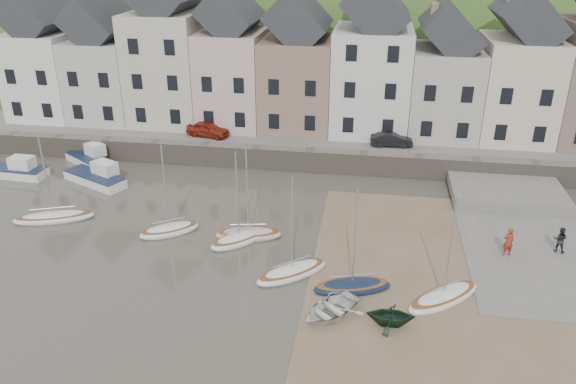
% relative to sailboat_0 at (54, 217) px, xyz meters
% --- Properties ---
extents(ground, '(160.00, 160.00, 0.00)m').
position_rel_sailboat_0_xyz_m(ground, '(15.98, -5.35, -0.26)').
color(ground, '#4C473C').
rests_on(ground, ground).
extents(quay_land, '(90.00, 30.00, 1.50)m').
position_rel_sailboat_0_xyz_m(quay_land, '(15.98, 26.65, 0.49)').
color(quay_land, '#395A24').
rests_on(quay_land, ground).
extents(quay_street, '(70.00, 7.00, 0.10)m').
position_rel_sailboat_0_xyz_m(quay_street, '(15.98, 15.15, 1.29)').
color(quay_street, slate).
rests_on(quay_street, quay_land).
extents(seawall, '(70.00, 1.20, 1.80)m').
position_rel_sailboat_0_xyz_m(seawall, '(15.98, 11.65, 0.64)').
color(seawall, slate).
rests_on(seawall, ground).
extents(beach, '(18.00, 26.00, 0.06)m').
position_rel_sailboat_0_xyz_m(beach, '(26.98, -5.35, -0.23)').
color(beach, brown).
rests_on(beach, ground).
extents(slipway, '(8.00, 18.00, 0.12)m').
position_rel_sailboat_0_xyz_m(slipway, '(30.98, 2.65, -0.20)').
color(slipway, slate).
rests_on(slipway, ground).
extents(hillside, '(134.40, 84.00, 84.00)m').
position_rel_sailboat_0_xyz_m(hillside, '(10.98, 54.65, -18.25)').
color(hillside, '#395A24').
rests_on(hillside, ground).
extents(townhouse_terrace, '(61.05, 8.00, 13.93)m').
position_rel_sailboat_0_xyz_m(townhouse_terrace, '(17.74, 18.65, 7.07)').
color(townhouse_terrace, white).
rests_on(townhouse_terrace, quay_land).
extents(sailboat_0, '(5.49, 3.30, 6.32)m').
position_rel_sailboat_0_xyz_m(sailboat_0, '(0.00, 0.00, 0.00)').
color(sailboat_0, white).
rests_on(sailboat_0, ground).
extents(sailboat_1, '(4.08, 3.45, 6.32)m').
position_rel_sailboat_0_xyz_m(sailboat_1, '(8.36, -0.47, 0.01)').
color(sailboat_1, white).
rests_on(sailboat_1, ground).
extents(sailboat_2, '(4.44, 2.28, 6.32)m').
position_rel_sailboat_0_xyz_m(sailboat_2, '(13.56, -0.21, 0.01)').
color(sailboat_2, beige).
rests_on(sailboat_2, ground).
extents(sailboat_3, '(3.87, 3.90, 6.32)m').
position_rel_sailboat_0_xyz_m(sailboat_3, '(13.10, -0.92, 0.01)').
color(sailboat_3, white).
rests_on(sailboat_3, ground).
extents(sailboat_4, '(4.44, 4.08, 6.32)m').
position_rel_sailboat_0_xyz_m(sailboat_4, '(16.98, -4.15, 0.00)').
color(sailboat_4, white).
rests_on(sailboat_4, ground).
extents(sailboat_5, '(4.56, 2.71, 6.32)m').
position_rel_sailboat_0_xyz_m(sailboat_5, '(20.44, -5.08, 0.00)').
color(sailboat_5, '#13213C').
rests_on(sailboat_5, ground).
extents(sailboat_6, '(4.65, 4.33, 6.32)m').
position_rel_sailboat_0_xyz_m(sailboat_6, '(25.27, -5.29, 0.00)').
color(sailboat_6, white).
rests_on(sailboat_6, ground).
extents(motorboat_0, '(5.75, 3.94, 1.70)m').
position_rel_sailboat_0_xyz_m(motorboat_0, '(0.01, 6.43, 0.32)').
color(motorboat_0, white).
rests_on(motorboat_0, ground).
extents(motorboat_1, '(5.31, 2.03, 1.70)m').
position_rel_sailboat_0_xyz_m(motorboat_1, '(-6.99, 6.66, 0.32)').
color(motorboat_1, white).
rests_on(motorboat_1, ground).
extents(motorboat_2, '(4.74, 3.96, 1.70)m').
position_rel_sailboat_0_xyz_m(motorboat_2, '(-2.51, 10.15, 0.32)').
color(motorboat_2, white).
rests_on(motorboat_2, ground).
extents(rowboat_white, '(4.15, 4.26, 0.72)m').
position_rel_sailboat_0_xyz_m(rowboat_white, '(19.48, -7.51, 0.16)').
color(rowboat_white, white).
rests_on(rowboat_white, beach).
extents(rowboat_green, '(2.37, 2.05, 1.24)m').
position_rel_sailboat_0_xyz_m(rowboat_green, '(22.45, -7.85, 0.42)').
color(rowboat_green, '#15311F').
rests_on(rowboat_green, beach).
extents(person_red, '(0.76, 0.61, 1.82)m').
position_rel_sailboat_0_xyz_m(person_red, '(29.41, -0.05, 0.77)').
color(person_red, maroon).
rests_on(person_red, slipway).
extents(person_dark, '(0.96, 0.86, 1.63)m').
position_rel_sailboat_0_xyz_m(person_dark, '(32.59, 0.88, 0.68)').
color(person_dark, '#212327').
rests_on(person_dark, slipway).
extents(car_left, '(4.07, 2.36, 1.30)m').
position_rel_sailboat_0_xyz_m(car_left, '(6.73, 14.15, 1.99)').
color(car_left, maroon).
rests_on(car_left, quay_street).
extents(car_right, '(3.55, 1.46, 1.14)m').
position_rel_sailboat_0_xyz_m(car_right, '(22.57, 14.15, 1.91)').
color(car_right, black).
rests_on(car_right, quay_street).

